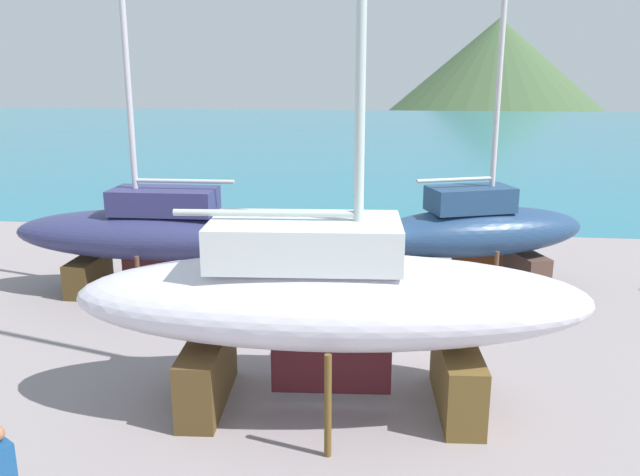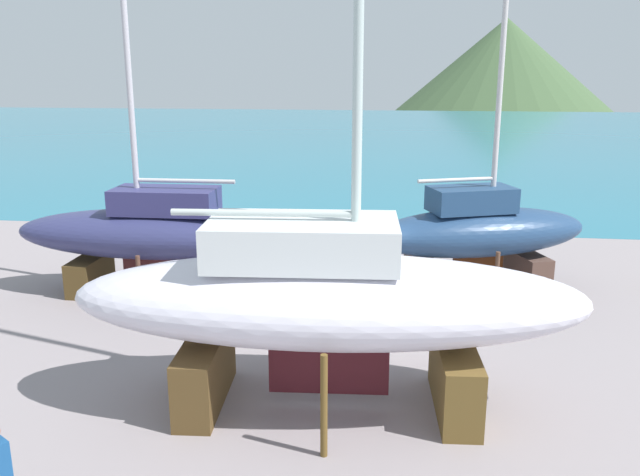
% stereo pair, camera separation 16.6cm
% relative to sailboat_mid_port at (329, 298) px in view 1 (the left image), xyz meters
% --- Properties ---
extents(ground_plane, '(43.19, 43.19, 0.00)m').
position_rel_sailboat_mid_port_xyz_m(ground_plane, '(0.21, 2.93, -2.16)').
color(ground_plane, gray).
extents(sea_water, '(159.52, 75.08, 0.01)m').
position_rel_sailboat_mid_port_xyz_m(sea_water, '(0.21, 51.27, -2.16)').
color(sea_water, teal).
rests_on(sea_water, ground).
extents(headland_hill, '(85.25, 85.25, 36.09)m').
position_rel_sailboat_mid_port_xyz_m(headland_hill, '(25.62, 160.86, -2.16)').
color(headland_hill, '#425C38').
rests_on(headland_hill, ground).
extents(sailboat_mid_port, '(9.63, 3.72, 16.46)m').
position_rel_sailboat_mid_port_xyz_m(sailboat_mid_port, '(0.00, 0.00, 0.00)').
color(sailboat_mid_port, brown).
rests_on(sailboat_mid_port, ground).
extents(sailboat_small_center, '(6.67, 4.10, 10.86)m').
position_rel_sailboat_mid_port_xyz_m(sailboat_small_center, '(3.50, 7.01, -0.41)').
color(sailboat_small_center, brown).
rests_on(sailboat_small_center, ground).
extents(sailboat_far_slipway, '(7.94, 2.65, 12.78)m').
position_rel_sailboat_mid_port_xyz_m(sailboat_far_slipway, '(-5.52, 5.80, -0.40)').
color(sailboat_far_slipway, '#513B1D').
rests_on(sailboat_far_slipway, ground).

